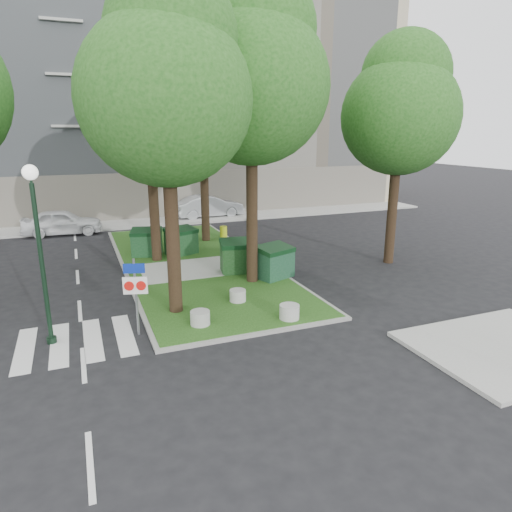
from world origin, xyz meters
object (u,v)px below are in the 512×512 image
tree_street_right (401,105)px  car_silver (209,206)px  car_white (62,222)px  traffic_sign_pole (135,287)px  tree_median_mid (150,105)px  dumpster_a (147,242)px  bollard_mid (238,295)px  dumpster_b (181,241)px  dumpster_c (238,256)px  tree_median_near_left (167,81)px  street_lamp (38,235)px  litter_bin (223,232)px  tree_median_near_right (253,71)px  tree_median_far (203,81)px  bollard_right (289,312)px  dumpster_d (274,262)px  bollard_left (200,318)px

tree_street_right → car_silver: tree_street_right is taller
car_white → traffic_sign_pole: bearing=-168.0°
tree_median_mid → dumpster_a: (-0.38, 0.93, -6.23)m
dumpster_a → bollard_mid: dumpster_a is taller
tree_median_mid → bollard_mid: 9.43m
dumpster_b → dumpster_c: bearing=-88.2°
tree_median_near_left → traffic_sign_pole: 6.11m
bollard_mid → street_lamp: (-6.01, -0.89, 2.86)m
traffic_sign_pole → dumpster_b: bearing=85.5°
bollard_mid → litter_bin: (2.49, 9.39, 0.14)m
tree_median_near_right → tree_median_far: size_ratio=0.96×
dumpster_b → bollard_mid: 7.08m
car_silver → bollard_mid: bearing=163.4°
street_lamp → tree_median_far: bearing=53.8°
litter_bin → tree_median_mid: bearing=-144.7°
tree_street_right → bollard_mid: bearing=-163.5°
dumpster_c → bollard_right: size_ratio=2.63×
traffic_sign_pole → dumpster_d: bearing=45.4°
tree_median_far → bollard_left: size_ratio=19.62×
bollard_mid → tree_street_right: bearing=16.5°
dumpster_d → tree_street_right: bearing=-16.0°
car_silver → litter_bin: bearing=166.4°
bollard_right → street_lamp: 7.67m
dumpster_d → car_white: bearing=102.7°
tree_street_right → tree_median_mid: bearing=158.2°
dumpster_d → traffic_sign_pole: bearing=-171.8°
tree_median_mid → traffic_sign_pole: (-1.98, -7.73, -5.46)m
dumpster_a → car_silver: bearing=74.4°
tree_street_right → litter_bin: size_ratio=14.49×
tree_median_far → street_lamp: (-7.59, -10.37, -5.13)m
dumpster_b → car_silver: bearing=45.3°
dumpster_d → bollard_right: 4.29m
tree_median_near_right → bollard_left: (-3.14, -3.46, -7.65)m
dumpster_c → car_silver: (2.50, 13.21, -0.00)m
tree_median_mid → tree_median_far: 4.59m
litter_bin → street_lamp: street_lamp is taller
dumpster_a → tree_median_near_left: bearing=-74.5°
dumpster_c → bollard_mid: dumpster_c is taller
dumpster_c → bollard_left: (-2.96, -4.77, -0.46)m
dumpster_a → litter_bin: size_ratio=2.36×
tree_median_near_left → tree_median_far: (3.70, 9.50, 1.00)m
dumpster_a → dumpster_b: (1.60, -0.36, 0.00)m
tree_median_far → dumpster_a: bearing=-149.9°
tree_median_far → dumpster_b: tree_median_far is taller
tree_median_near_left → bollard_mid: tree_median_near_left is taller
dumpster_d → dumpster_b: bearing=97.4°
dumpster_b → litter_bin: size_ratio=2.43×
tree_street_right → bollard_right: size_ratio=15.82×
tree_median_near_left → litter_bin: tree_median_near_left is taller
dumpster_d → bollard_right: size_ratio=2.73×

